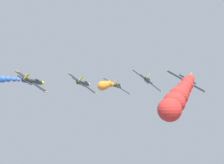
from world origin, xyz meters
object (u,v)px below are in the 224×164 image
Objects in this scene: airplane_lead at (117,86)px; airplane_left_outer at (33,81)px; airplane_right_outer at (186,81)px; airplane_left_inner at (83,83)px; airplane_right_inner at (147,80)px.

airplane_lead is 25.07m from airplane_left_outer.
airplane_lead is 1.00× the size of airplane_right_outer.
airplane_left_inner is 17.15m from airplane_right_inner.
airplane_right_inner is at bearing -38.43° from airplane_lead.
airplane_left_outer is at bearing -138.11° from airplane_left_inner.
airplane_lead is 1.00× the size of airplane_left_inner.
airplane_left_outer is 1.00× the size of airplane_right_outer.
airplane_right_inner is (9.18, -7.28, 0.89)m from airplane_lead.
airplane_left_outer is (-10.11, -9.07, -0.02)m from airplane_left_inner.
airplane_left_outer is (-27.22, -10.13, -0.64)m from airplane_right_inner.
airplane_right_inner reaches higher than airplane_left_inner.
airplane_left_inner is 27.72m from airplane_right_outer.
airplane_left_inner is 1.00× the size of airplane_right_outer.
airplane_left_outer reaches higher than airplane_lead.
airplane_right_outer is at bearing -0.15° from airplane_left_outer.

